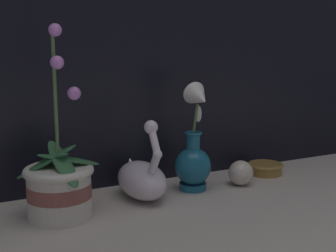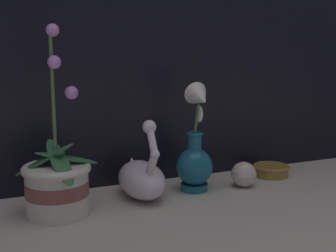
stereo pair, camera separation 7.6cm
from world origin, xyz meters
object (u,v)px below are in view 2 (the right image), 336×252
at_px(orchid_potted_plant, 57,182).
at_px(amber_dish, 271,169).
at_px(swan_figurine, 141,177).
at_px(glass_sphere, 244,174).
at_px(blue_vase, 195,155).

height_order(orchid_potted_plant, amber_dish, orchid_potted_plant).
bearing_deg(swan_figurine, orchid_potted_plant, -169.34).
relative_size(orchid_potted_plant, glass_sphere, 6.21).
distance_m(orchid_potted_plant, blue_vase, 0.37).
xyz_separation_m(orchid_potted_plant, glass_sphere, (0.51, 0.01, -0.04)).
xyz_separation_m(orchid_potted_plant, swan_figurine, (0.22, 0.04, -0.03)).
distance_m(orchid_potted_plant, glass_sphere, 0.51).
bearing_deg(glass_sphere, orchid_potted_plant, -178.34).
distance_m(blue_vase, glass_sphere, 0.15).
height_order(swan_figurine, glass_sphere, swan_figurine).
xyz_separation_m(blue_vase, amber_dish, (0.27, 0.04, -0.08)).
relative_size(blue_vase, amber_dish, 2.71).
bearing_deg(amber_dish, orchid_potted_plant, -173.49).
bearing_deg(blue_vase, swan_figurine, 177.93).
xyz_separation_m(orchid_potted_plant, blue_vase, (0.37, 0.04, 0.02)).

